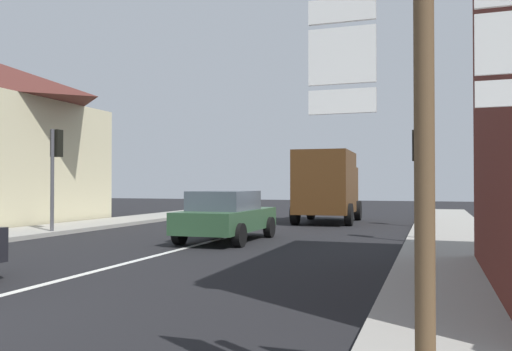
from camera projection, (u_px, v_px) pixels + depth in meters
ground_plane at (212, 241)px, 15.25m from camera, size 80.00×80.00×0.00m
sidewalk_right at (459, 259)px, 11.22m from camera, size 2.50×44.00×0.14m
lane_centre_stripe at (138, 260)px, 11.46m from camera, size 0.16×12.00×0.01m
sedan_far at (227, 215)px, 15.35m from camera, size 1.98×4.20×1.47m
delivery_truck at (327, 185)px, 22.73m from camera, size 2.61×5.06×3.05m
route_sign_post at (424, 149)px, 3.66m from camera, size 1.66×0.14×3.20m
traffic_light_far_right at (422, 166)px, 20.67m from camera, size 0.30×0.49×3.21m
traffic_light_near_right at (418, 159)px, 15.23m from camera, size 0.30×0.49×3.25m
traffic_light_near_left at (55, 157)px, 17.30m from camera, size 0.30×0.49×3.47m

